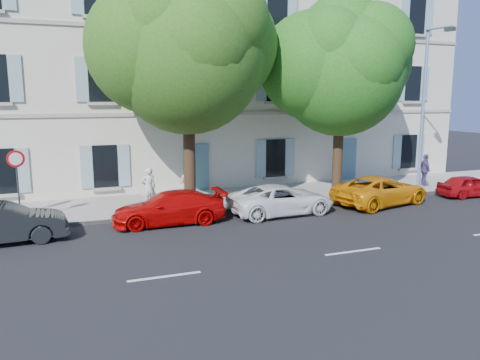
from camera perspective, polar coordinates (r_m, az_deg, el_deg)
name	(u,v)px	position (r m, az deg, el deg)	size (l,w,h in m)	color
ground	(295,221)	(18.63, 6.72, -4.96)	(90.00, 90.00, 0.00)	black
sidewalk	(253,197)	(22.54, 1.56, -2.06)	(36.00, 4.50, 0.15)	#A09E96
kerb	(271,206)	(20.60, 3.83, -3.22)	(36.00, 0.16, 0.16)	#9E998E
building	(216,76)	(27.48, -2.99, 12.53)	(28.00, 7.00, 12.00)	beige
car_dark_sedan	(1,223)	(17.42, -27.13, -4.73)	(1.46, 4.18, 1.38)	black
car_red_coupe	(169,208)	(18.14, -8.65, -3.36)	(1.76, 4.32, 1.25)	#B70505
car_white_coupe	(281,199)	(19.49, 5.08, -2.37)	(2.06, 4.47, 1.24)	white
car_yellow_supercar	(381,190)	(22.05, 16.76, -1.22)	(2.18, 4.72, 1.31)	orange
car_red_hatchback	(469,186)	(25.44, 26.14, -0.64)	(1.27, 3.15, 1.07)	#A2090F
tree_left	(188,57)	(19.61, -6.42, 14.65)	(6.26, 6.26, 9.70)	#3A2819
tree_right	(341,73)	(22.58, 12.18, 12.58)	(5.81, 5.81, 8.95)	#3A2819
road_sign	(17,171)	(19.04, -25.57, 1.00)	(0.63, 0.19, 2.75)	#383A3D
street_lamp	(426,101)	(24.90, 21.71, 8.93)	(0.34, 1.69, 7.89)	#7293BF
pedestrian_a	(149,188)	(20.19, -11.07, -0.93)	(0.64, 0.42, 1.74)	silver
pedestrian_b	(188,184)	(20.82, -6.38, -0.44)	(0.86, 0.67, 1.77)	tan
pedestrian_c	(425,170)	(26.73, 21.63, 1.15)	(0.99, 0.41, 1.70)	#52437C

